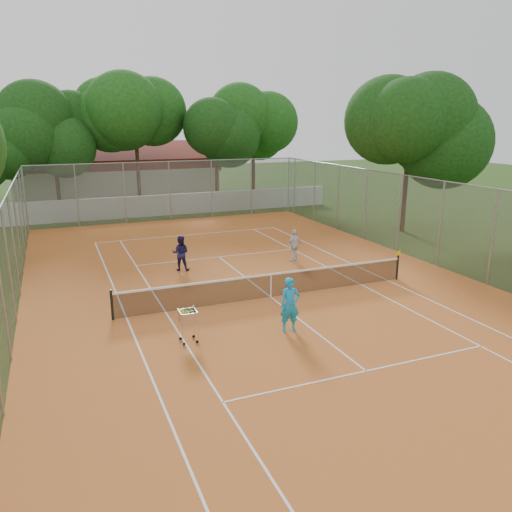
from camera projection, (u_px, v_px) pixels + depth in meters
name	position (u px, v px, depth m)	size (l,w,h in m)	color
ground	(271.00, 298.00, 19.31)	(120.00, 120.00, 0.00)	#1E370F
court_pad	(271.00, 297.00, 19.31)	(18.00, 34.00, 0.02)	#BF6325
court_lines	(271.00, 297.00, 19.31)	(10.98, 23.78, 0.01)	white
tennis_net	(271.00, 285.00, 19.18)	(11.88, 0.10, 0.98)	black
perimeter_fence	(271.00, 248.00, 18.79)	(18.00, 34.00, 4.00)	slate
boundary_wall	(164.00, 205.00, 36.08)	(26.00, 0.30, 1.50)	silver
clubhouse	(117.00, 173.00, 43.90)	(16.40, 9.00, 4.40)	beige
tropical_trees	(153.00, 143.00, 37.65)	(29.00, 19.00, 10.00)	black
player_near	(290.00, 305.00, 15.98)	(0.65, 0.43, 1.79)	#178FC7
player_far_left	(181.00, 253.00, 22.62)	(0.78, 0.61, 1.61)	#1C194B
player_far_right	(294.00, 245.00, 24.12)	(0.92, 0.38, 1.57)	silver
ball_hopper	(188.00, 325.00, 15.24)	(0.54, 0.54, 1.12)	#B9B8C0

